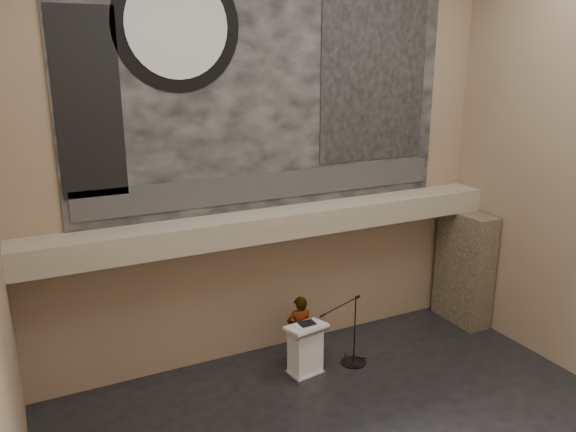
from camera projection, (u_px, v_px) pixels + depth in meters
wall_back at (270, 156)px, 11.28m from camera, size 10.00×0.02×8.50m
soffit at (279, 223)px, 11.29m from camera, size 10.00×0.80×0.50m
sprinkler_left at (204, 249)px, 10.64m from camera, size 0.04×0.04×0.06m
sprinkler_right at (359, 225)px, 12.13m from camera, size 0.04×0.04×0.06m
banner at (270, 82)px, 10.85m from camera, size 8.00×0.05×5.00m
banner_text_strip at (272, 186)px, 11.38m from camera, size 7.76×0.02×0.55m
banner_clock_rim at (177, 26)px, 9.78m from camera, size 2.30×0.02×2.30m
banner_clock_face at (177, 25)px, 9.76m from camera, size 1.84×0.02×1.84m
banner_building_print at (375, 75)px, 11.81m from camera, size 2.60×0.02×3.60m
banner_brick_print at (88, 105)px, 9.45m from camera, size 1.10×0.02×3.20m
stone_pier at (464, 267)px, 13.32m from camera, size 0.60×1.40×2.70m
lectern at (305, 350)px, 11.17m from camera, size 0.83×0.64×1.14m
binder at (307, 324)px, 11.04m from camera, size 0.31×0.25×0.04m
papers at (301, 327)px, 10.95m from camera, size 0.29×0.35×0.00m
speaker_person at (299, 330)px, 11.55m from camera, size 0.61×0.46×1.50m
mic_stand at (353, 354)px, 11.66m from camera, size 1.32×0.69×1.51m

